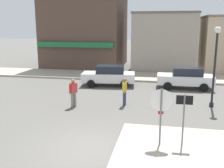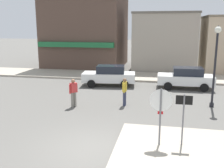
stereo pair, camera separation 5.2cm
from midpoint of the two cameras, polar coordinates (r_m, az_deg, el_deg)
The scene contains 12 objects.
ground_plane at distance 10.19m, azimuth -4.15°, elevation -13.78°, with size 160.00×160.00×0.00m, color #5B5954.
sidewalk_corner at distance 9.99m, azimuth 19.75°, elevation -14.62°, with size 6.40×4.80×0.15m, color #A89E8C.
kerb_far at distance 23.64m, azimuth 5.03°, elevation 1.66°, with size 80.00×4.00×0.15m, color #A89E8C.
stop_sign at distance 9.80m, azimuth 10.66°, elevation -5.48°, with size 0.82×0.07×2.30m.
one_way_sign at distance 10.03m, azimuth 15.41°, elevation -6.42°, with size 0.60×0.06×2.10m.
lamp_post at distance 15.47m, azimuth 21.76°, elevation 5.88°, with size 0.36×0.36×4.54m.
parked_car_nearest at distance 20.12m, azimuth -0.53°, elevation 1.93°, with size 4.17×2.23×1.56m.
parked_car_second at distance 19.93m, azimuth 15.84°, elevation 1.35°, with size 4.02×1.92×1.56m.
pedestrian_crossing_near at distance 15.03m, azimuth 2.86°, elevation -1.51°, with size 0.23×0.55×1.61m.
pedestrian_crossing_far at distance 14.94m, azimuth -8.30°, elevation -1.72°, with size 0.40×0.49×1.61m.
building_corner_shop at distance 30.32m, azimuth -5.42°, elevation 11.44°, with size 8.47×8.45×7.93m.
building_storefront_left_near at distance 28.00m, azimuth 11.40°, elevation 9.04°, with size 6.36×5.37×5.85m.
Camera 2 is at (2.50, -8.79, 4.51)m, focal length 42.00 mm.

